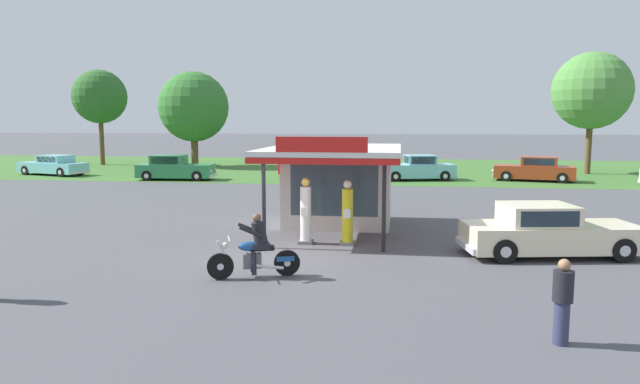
% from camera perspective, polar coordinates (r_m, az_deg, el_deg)
% --- Properties ---
extents(ground_plane, '(300.00, 300.00, 0.00)m').
position_cam_1_polar(ground_plane, '(16.07, -4.10, -6.49)').
color(ground_plane, '#4C4C51').
extents(grass_verge_strip, '(120.00, 24.00, 0.01)m').
position_cam_1_polar(grass_verge_strip, '(45.54, 3.85, 2.38)').
color(grass_verge_strip, '#3D6B2D').
rests_on(grass_verge_strip, ground).
extents(service_station_kiosk, '(4.45, 6.46, 3.34)m').
position_cam_1_polar(service_station_kiosk, '(20.43, 1.78, 1.27)').
color(service_station_kiosk, beige).
rests_on(service_station_kiosk, ground).
extents(gas_pump_nearside, '(0.44, 0.44, 2.05)m').
position_cam_1_polar(gas_pump_nearside, '(17.55, -1.44, -2.19)').
color(gas_pump_nearside, slate).
rests_on(gas_pump_nearside, ground).
extents(gas_pump_offside, '(0.44, 0.44, 2.00)m').
position_cam_1_polar(gas_pump_offside, '(17.39, 2.77, -2.36)').
color(gas_pump_offside, slate).
rests_on(gas_pump_offside, ground).
extents(motorcycle_with_rider, '(2.15, 0.98, 1.58)m').
position_cam_1_polar(motorcycle_with_rider, '(13.91, -6.49, -5.91)').
color(motorcycle_with_rider, black).
rests_on(motorcycle_with_rider, ground).
extents(featured_classic_sedan, '(5.16, 2.65, 1.46)m').
position_cam_1_polar(featured_classic_sedan, '(17.29, 21.91, -3.78)').
color(featured_classic_sedan, beige).
rests_on(featured_classic_sedan, ground).
extents(parked_car_back_row_far_left, '(5.52, 3.14, 1.40)m').
position_cam_1_polar(parked_car_back_row_far_left, '(44.06, -25.20, 2.39)').
color(parked_car_back_row_far_left, '#7AC6D1').
rests_on(parked_car_back_row_far_left, ground).
extents(parked_car_back_row_right, '(5.23, 2.84, 1.55)m').
position_cam_1_polar(parked_car_back_row_right, '(38.35, 20.77, 2.09)').
color(parked_car_back_row_right, '#993819').
rests_on(parked_car_back_row_right, ground).
extents(parked_car_back_row_centre_left, '(5.06, 2.18, 1.60)m').
position_cam_1_polar(parked_car_back_row_centre_left, '(37.83, -14.38, 2.29)').
color(parked_car_back_row_centre_left, '#2D844C').
rests_on(parked_car_back_row_centre_left, ground).
extents(parked_car_back_row_centre_right, '(5.11, 2.87, 1.61)m').
position_cam_1_polar(parked_car_back_row_centre_right, '(36.99, 9.74, 2.30)').
color(parked_car_back_row_centre_right, '#7AC6D1').
rests_on(parked_car_back_row_centre_right, ground).
extents(parked_car_back_row_centre, '(5.05, 2.71, 1.63)m').
position_cam_1_polar(parked_car_back_row_centre, '(38.53, -0.47, 2.62)').
color(parked_car_back_row_centre, red).
rests_on(parked_car_back_row_centre, ground).
extents(bystander_admiring_sedan, '(0.34, 0.34, 1.49)m').
position_cam_1_polar(bystander_admiring_sedan, '(10.60, 23.16, -9.96)').
color(bystander_admiring_sedan, '#2D3351').
rests_on(bystander_admiring_sedan, ground).
extents(tree_oak_left, '(5.43, 5.43, 8.62)m').
position_cam_1_polar(tree_oak_left, '(45.03, 25.61, 9.14)').
color(tree_oak_left, brown).
rests_on(tree_oak_left, ground).
extents(tree_oak_distant_spare, '(5.71, 5.71, 7.79)m').
position_cam_1_polar(tree_oak_distant_spare, '(48.05, -12.58, 8.34)').
color(tree_oak_distant_spare, brown).
rests_on(tree_oak_distant_spare, ground).
extents(tree_oak_far_left, '(4.57, 4.57, 8.13)m').
position_cam_1_polar(tree_oak_far_left, '(52.69, -21.24, 8.89)').
color(tree_oak_far_left, brown).
rests_on(tree_oak_far_left, ground).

